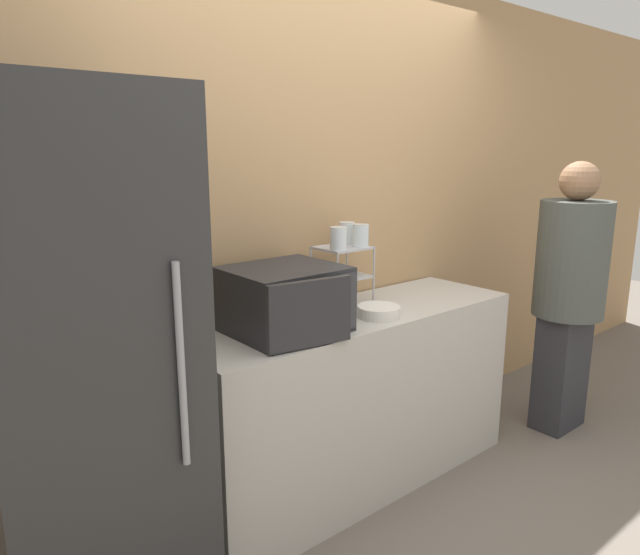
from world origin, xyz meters
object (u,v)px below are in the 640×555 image
(microwave, at_px, (286,300))
(dish_rack, at_px, (342,263))
(refrigerator, at_px, (81,377))
(person, at_px, (569,286))
(glass_back_right, at_px, (347,233))
(glass_front_left, at_px, (338,238))
(glass_front_right, at_px, (361,235))
(bowl, at_px, (379,311))

(microwave, height_order, dish_rack, dish_rack)
(refrigerator, bearing_deg, microwave, 2.68)
(dish_rack, relative_size, person, 0.19)
(dish_rack, height_order, person, person)
(glass_back_right, bearing_deg, glass_front_left, -145.11)
(glass_front_right, bearing_deg, dish_rack, 142.41)
(microwave, relative_size, refrigerator, 0.27)
(glass_front_left, xyz_separation_m, glass_back_right, (0.16, 0.11, 0.00))
(bowl, bearing_deg, dish_rack, 91.76)
(dish_rack, distance_m, person, 1.47)
(glass_front_left, bearing_deg, glass_front_right, 0.37)
(microwave, distance_m, refrigerator, 0.89)
(glass_front_left, bearing_deg, microwave, -166.37)
(dish_rack, bearing_deg, glass_back_right, 34.59)
(dish_rack, relative_size, glass_front_right, 2.77)
(glass_front_right, relative_size, refrigerator, 0.06)
(dish_rack, bearing_deg, glass_front_left, -144.81)
(glass_front_right, distance_m, person, 1.41)
(person, distance_m, refrigerator, 2.73)
(glass_front_right, distance_m, bowl, 0.40)
(glass_front_left, xyz_separation_m, refrigerator, (-1.27, -0.14, -0.33))
(dish_rack, relative_size, refrigerator, 0.16)
(glass_back_right, bearing_deg, bowl, -102.71)
(glass_front_left, bearing_deg, glass_back_right, 34.89)
(microwave, xyz_separation_m, person, (1.82, -0.36, -0.16))
(dish_rack, height_order, glass_front_right, glass_front_right)
(person, height_order, refrigerator, refrigerator)
(microwave, bearing_deg, person, -11.14)
(bowl, distance_m, person, 1.37)
(bowl, xyz_separation_m, person, (1.35, -0.26, -0.04))
(glass_back_right, bearing_deg, person, -23.66)
(glass_front_right, xyz_separation_m, refrigerator, (-1.42, -0.14, -0.33))
(microwave, bearing_deg, dish_rack, 17.79)
(dish_rack, bearing_deg, bowl, -88.24)
(bowl, bearing_deg, person, -10.74)
(microwave, relative_size, glass_front_left, 4.52)
(dish_rack, distance_m, glass_front_right, 0.17)
(glass_front_left, bearing_deg, refrigerator, -173.94)
(dish_rack, xyz_separation_m, glass_front_right, (0.07, -0.05, 0.14))
(glass_front_right, bearing_deg, glass_back_right, 87.04)
(glass_back_right, bearing_deg, microwave, -159.55)
(glass_front_left, height_order, refrigerator, refrigerator)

